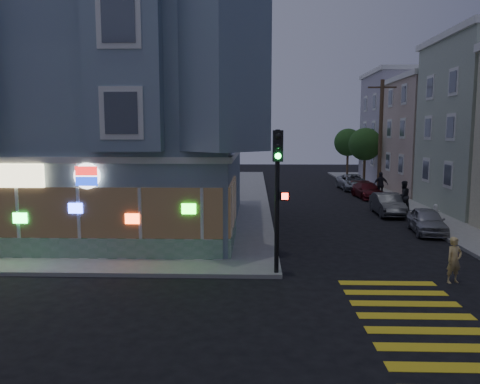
{
  "coord_description": "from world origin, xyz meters",
  "views": [
    {
      "loc": [
        2.03,
        -13.75,
        5.07
      ],
      "look_at": [
        1.37,
        6.97,
        2.41
      ],
      "focal_mm": 35.0,
      "sensor_mm": 36.0,
      "label": 1
    }
  ],
  "objects_px": {
    "parked_car_b": "(387,204)",
    "fire_hydrant": "(435,210)",
    "pedestrian_b": "(381,185)",
    "parked_car_d": "(353,182)",
    "pedestrian_a": "(403,196)",
    "running_child": "(454,260)",
    "utility_pole": "(380,135)",
    "street_tree_far": "(348,142)",
    "street_tree_near": "(365,144)",
    "parked_car_a": "(427,221)",
    "traffic_signal": "(278,177)",
    "parked_car_c": "(367,190)"
  },
  "relations": [
    {
      "from": "running_child",
      "to": "parked_car_a",
      "type": "distance_m",
      "value": 8.11
    },
    {
      "from": "utility_pole",
      "to": "pedestrian_b",
      "type": "height_order",
      "value": "utility_pole"
    },
    {
      "from": "street_tree_far",
      "to": "parked_car_b",
      "type": "distance_m",
      "value": 23.44
    },
    {
      "from": "parked_car_a",
      "to": "utility_pole",
      "type": "bearing_deg",
      "value": 91.6
    },
    {
      "from": "parked_car_c",
      "to": "running_child",
      "type": "bearing_deg",
      "value": -100.37
    },
    {
      "from": "street_tree_near",
      "to": "traffic_signal",
      "type": "bearing_deg",
      "value": -108.63
    },
    {
      "from": "parked_car_a",
      "to": "traffic_signal",
      "type": "distance_m",
      "value": 11.26
    },
    {
      "from": "street_tree_near",
      "to": "parked_car_a",
      "type": "bearing_deg",
      "value": -94.22
    },
    {
      "from": "street_tree_far",
      "to": "utility_pole",
      "type": "bearing_deg",
      "value": -90.82
    },
    {
      "from": "parked_car_d",
      "to": "street_tree_near",
      "type": "bearing_deg",
      "value": 57.63
    },
    {
      "from": "utility_pole",
      "to": "street_tree_far",
      "type": "height_order",
      "value": "utility_pole"
    },
    {
      "from": "utility_pole",
      "to": "parked_car_a",
      "type": "bearing_deg",
      "value": -95.19
    },
    {
      "from": "pedestrian_a",
      "to": "pedestrian_b",
      "type": "height_order",
      "value": "pedestrian_b"
    },
    {
      "from": "pedestrian_a",
      "to": "pedestrian_b",
      "type": "bearing_deg",
      "value": -107.25
    },
    {
      "from": "pedestrian_a",
      "to": "pedestrian_b",
      "type": "xyz_separation_m",
      "value": [
        0.21,
        6.08,
        0.02
      ]
    },
    {
      "from": "traffic_signal",
      "to": "parked_car_b",
      "type": "bearing_deg",
      "value": 53.94
    },
    {
      "from": "parked_car_a",
      "to": "parked_car_b",
      "type": "bearing_deg",
      "value": 102.52
    },
    {
      "from": "street_tree_near",
      "to": "fire_hydrant",
      "type": "distance_m",
      "value": 16.99
    },
    {
      "from": "pedestrian_a",
      "to": "traffic_signal",
      "type": "height_order",
      "value": "traffic_signal"
    },
    {
      "from": "pedestrian_b",
      "to": "parked_car_d",
      "type": "bearing_deg",
      "value": -89.72
    },
    {
      "from": "street_tree_far",
      "to": "parked_car_d",
      "type": "relative_size",
      "value": 1.07
    },
    {
      "from": "utility_pole",
      "to": "parked_car_b",
      "type": "relative_size",
      "value": 2.22
    },
    {
      "from": "parked_car_c",
      "to": "street_tree_far",
      "type": "bearing_deg",
      "value": 79.62
    },
    {
      "from": "street_tree_near",
      "to": "parked_car_b",
      "type": "height_order",
      "value": "street_tree_near"
    },
    {
      "from": "running_child",
      "to": "parked_car_d",
      "type": "bearing_deg",
      "value": 67.38
    },
    {
      "from": "street_tree_far",
      "to": "parked_car_c",
      "type": "bearing_deg",
      "value": -95.44
    },
    {
      "from": "running_child",
      "to": "fire_hydrant",
      "type": "relative_size",
      "value": 2.02
    },
    {
      "from": "fire_hydrant",
      "to": "pedestrian_b",
      "type": "bearing_deg",
      "value": 96.98
    },
    {
      "from": "parked_car_a",
      "to": "fire_hydrant",
      "type": "relative_size",
      "value": 4.74
    },
    {
      "from": "pedestrian_b",
      "to": "pedestrian_a",
      "type": "bearing_deg",
      "value": 80.39
    },
    {
      "from": "parked_car_b",
      "to": "parked_car_d",
      "type": "height_order",
      "value": "parked_car_d"
    },
    {
      "from": "running_child",
      "to": "fire_hydrant",
      "type": "distance_m",
      "value": 12.15
    },
    {
      "from": "pedestrian_a",
      "to": "parked_car_b",
      "type": "relative_size",
      "value": 0.47
    },
    {
      "from": "parked_car_d",
      "to": "parked_car_c",
      "type": "bearing_deg",
      "value": -92.01
    },
    {
      "from": "utility_pole",
      "to": "pedestrian_a",
      "type": "bearing_deg",
      "value": -94.69
    },
    {
      "from": "parked_car_d",
      "to": "fire_hydrant",
      "type": "height_order",
      "value": "parked_car_d"
    },
    {
      "from": "street_tree_far",
      "to": "fire_hydrant",
      "type": "xyz_separation_m",
      "value": [
        0.32,
        -24.65,
        -3.38
      ]
    },
    {
      "from": "utility_pole",
      "to": "parked_car_c",
      "type": "bearing_deg",
      "value": -126.44
    },
    {
      "from": "street_tree_near",
      "to": "parked_car_c",
      "type": "xyz_separation_m",
      "value": [
        -1.5,
        -7.76,
        -3.33
      ]
    },
    {
      "from": "street_tree_near",
      "to": "parked_car_c",
      "type": "height_order",
      "value": "street_tree_near"
    },
    {
      "from": "running_child",
      "to": "pedestrian_a",
      "type": "bearing_deg",
      "value": 61.18
    },
    {
      "from": "parked_car_c",
      "to": "traffic_signal",
      "type": "height_order",
      "value": "traffic_signal"
    },
    {
      "from": "street_tree_near",
      "to": "running_child",
      "type": "bearing_deg",
      "value": -96.96
    },
    {
      "from": "parked_car_b",
      "to": "fire_hydrant",
      "type": "height_order",
      "value": "parked_car_b"
    },
    {
      "from": "parked_car_a",
      "to": "street_tree_far",
      "type": "bearing_deg",
      "value": 93.75
    },
    {
      "from": "street_tree_far",
      "to": "parked_car_c",
      "type": "distance_m",
      "value": 16.18
    },
    {
      "from": "street_tree_near",
      "to": "parked_car_d",
      "type": "height_order",
      "value": "street_tree_near"
    },
    {
      "from": "parked_car_b",
      "to": "parked_car_d",
      "type": "relative_size",
      "value": 0.82
    },
    {
      "from": "parked_car_c",
      "to": "traffic_signal",
      "type": "relative_size",
      "value": 0.83
    },
    {
      "from": "parked_car_a",
      "to": "traffic_signal",
      "type": "bearing_deg",
      "value": -129.63
    }
  ]
}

